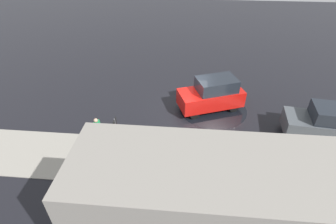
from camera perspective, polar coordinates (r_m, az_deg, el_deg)
ground_plane at (r=16.27m, az=3.79°, el=-0.14°), size 60.00×60.00×0.00m
kerb_strip at (r=13.09m, az=3.13°, el=-10.89°), size 24.00×3.20×0.04m
moving_hatchback at (r=16.31m, az=9.58°, el=3.82°), size 4.25×2.98×2.06m
parked_sedan at (r=16.18m, az=31.77°, el=-2.16°), size 4.46×2.20×1.98m
fire_hydrant at (r=14.42m, az=-12.39°, el=-4.52°), size 0.42×0.31×0.80m
pedestrian at (r=14.57m, az=-15.19°, el=-3.10°), size 0.30×0.56×1.22m
metal_railing at (r=11.75m, az=12.31°, el=-13.82°), size 8.60×0.04×1.05m
sign_post at (r=12.52m, az=-11.18°, el=-4.49°), size 0.07×0.44×2.40m
puddle_patch at (r=16.82m, az=9.72°, el=0.72°), size 4.23×4.23×0.01m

